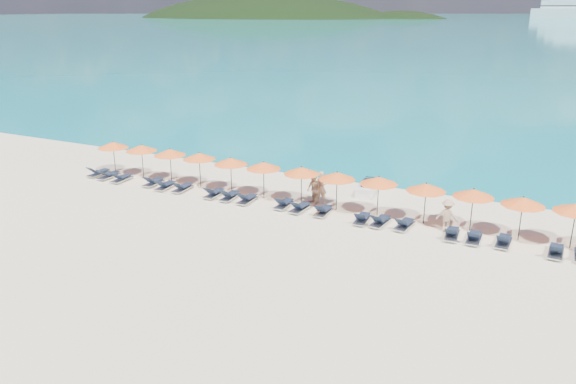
% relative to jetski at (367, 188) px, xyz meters
% --- Properties ---
extents(ground, '(1400.00, 1400.00, 0.00)m').
position_rel_jetski_xyz_m(ground, '(-2.87, -8.14, -0.36)').
color(ground, beige).
extents(sea, '(1600.00, 1300.00, 0.01)m').
position_rel_jetski_xyz_m(sea, '(-2.87, 651.86, -0.36)').
color(sea, '#1FA9B2').
rests_on(sea, ground).
extents(headland_main, '(374.00, 242.00, 126.50)m').
position_rel_jetski_xyz_m(headland_main, '(-302.87, 531.86, -38.36)').
color(headland_main, black).
rests_on(headland_main, ground).
extents(headland_small, '(162.00, 126.00, 85.50)m').
position_rel_jetski_xyz_m(headland_small, '(-152.87, 551.86, -35.36)').
color(headland_small, black).
rests_on(headland_small, ground).
extents(jetski, '(1.14, 2.55, 0.88)m').
position_rel_jetski_xyz_m(jetski, '(0.00, 0.00, 0.00)').
color(jetski, white).
rests_on(jetski, ground).
extents(beachgoer_a, '(0.74, 0.52, 1.91)m').
position_rel_jetski_xyz_m(beachgoer_a, '(-1.85, -2.86, 0.59)').
color(beachgoer_a, tan).
rests_on(beachgoer_a, ground).
extents(beachgoer_b, '(1.01, 0.93, 1.81)m').
position_rel_jetski_xyz_m(beachgoer_b, '(-2.18, -3.23, 0.54)').
color(beachgoer_b, tan).
rests_on(beachgoer_b, ground).
extents(beachgoer_c, '(1.14, 0.56, 1.73)m').
position_rel_jetski_xyz_m(beachgoer_c, '(5.59, -4.06, 0.50)').
color(beachgoer_c, tan).
rests_on(beachgoer_c, ground).
extents(umbrella_0, '(2.10, 2.10, 2.28)m').
position_rel_jetski_xyz_m(umbrella_0, '(-16.93, -3.53, 1.65)').
color(umbrella_0, black).
rests_on(umbrella_0, ground).
extents(umbrella_1, '(2.10, 2.10, 2.28)m').
position_rel_jetski_xyz_m(umbrella_1, '(-14.61, -3.37, 1.65)').
color(umbrella_1, black).
rests_on(umbrella_1, ground).
extents(umbrella_2, '(2.10, 2.10, 2.28)m').
position_rel_jetski_xyz_m(umbrella_2, '(-12.22, -3.44, 1.65)').
color(umbrella_2, black).
rests_on(umbrella_2, ground).
extents(umbrella_3, '(2.10, 2.10, 2.28)m').
position_rel_jetski_xyz_m(umbrella_3, '(-9.96, -3.40, 1.65)').
color(umbrella_3, black).
rests_on(umbrella_3, ground).
extents(umbrella_4, '(2.10, 2.10, 2.28)m').
position_rel_jetski_xyz_m(umbrella_4, '(-7.54, -3.56, 1.65)').
color(umbrella_4, black).
rests_on(umbrella_4, ground).
extents(umbrella_5, '(2.10, 2.10, 2.28)m').
position_rel_jetski_xyz_m(umbrella_5, '(-5.28, -3.53, 1.65)').
color(umbrella_5, black).
rests_on(umbrella_5, ground).
extents(umbrella_6, '(2.10, 2.10, 2.28)m').
position_rel_jetski_xyz_m(umbrella_6, '(-2.82, -3.51, 1.65)').
color(umbrella_6, black).
rests_on(umbrella_6, ground).
extents(umbrella_7, '(2.10, 2.10, 2.28)m').
position_rel_jetski_xyz_m(umbrella_7, '(-0.61, -3.58, 1.65)').
color(umbrella_7, black).
rests_on(umbrella_7, ground).
extents(umbrella_8, '(2.10, 2.10, 2.28)m').
position_rel_jetski_xyz_m(umbrella_8, '(1.73, -3.39, 1.65)').
color(umbrella_8, black).
rests_on(umbrella_8, ground).
extents(umbrella_9, '(2.10, 2.10, 2.28)m').
position_rel_jetski_xyz_m(umbrella_9, '(4.30, -3.46, 1.65)').
color(umbrella_9, black).
rests_on(umbrella_9, ground).
extents(umbrella_10, '(2.10, 2.10, 2.28)m').
position_rel_jetski_xyz_m(umbrella_10, '(6.65, -3.34, 1.65)').
color(umbrella_10, black).
rests_on(umbrella_10, ground).
extents(umbrella_11, '(2.10, 2.10, 2.28)m').
position_rel_jetski_xyz_m(umbrella_11, '(8.99, -3.58, 1.65)').
color(umbrella_11, black).
rests_on(umbrella_11, ground).
extents(umbrella_12, '(2.10, 2.10, 2.28)m').
position_rel_jetski_xyz_m(umbrella_12, '(11.29, -3.48, 1.65)').
color(umbrella_12, black).
rests_on(umbrella_12, ground).
extents(lounger_0, '(0.69, 1.73, 0.66)m').
position_rel_jetski_xyz_m(lounger_0, '(-17.56, -4.49, -0.13)').
color(lounger_0, silver).
rests_on(lounger_0, ground).
extents(lounger_1, '(0.73, 1.74, 0.66)m').
position_rel_jetski_xyz_m(lounger_1, '(-16.51, -4.64, -0.13)').
color(lounger_1, silver).
rests_on(lounger_1, ground).
extents(lounger_2, '(0.68, 1.72, 0.66)m').
position_rel_jetski_xyz_m(lounger_2, '(-15.26, -4.78, -0.13)').
color(lounger_2, silver).
rests_on(lounger_2, ground).
extents(lounger_3, '(0.70, 1.73, 0.66)m').
position_rel_jetski_xyz_m(lounger_3, '(-12.84, -4.50, -0.13)').
color(lounger_3, silver).
rests_on(lounger_3, ground).
extents(lounger_4, '(0.73, 1.74, 0.66)m').
position_rel_jetski_xyz_m(lounger_4, '(-11.67, -4.79, -0.13)').
color(lounger_4, silver).
rests_on(lounger_4, ground).
extents(lounger_5, '(0.71, 1.73, 0.66)m').
position_rel_jetski_xyz_m(lounger_5, '(-10.45, -4.66, -0.13)').
color(lounger_5, silver).
rests_on(lounger_5, ground).
extents(lounger_6, '(0.70, 1.73, 0.66)m').
position_rel_jetski_xyz_m(lounger_6, '(-8.08, -4.70, -0.13)').
color(lounger_6, silver).
rests_on(lounger_6, ground).
extents(lounger_7, '(0.74, 1.74, 0.66)m').
position_rel_jetski_xyz_m(lounger_7, '(-6.95, -4.71, -0.13)').
color(lounger_7, silver).
rests_on(lounger_7, ground).
extents(lounger_8, '(0.66, 1.71, 0.66)m').
position_rel_jetski_xyz_m(lounger_8, '(-5.74, -4.73, -0.13)').
color(lounger_8, silver).
rests_on(lounger_8, ground).
extents(lounger_9, '(0.65, 1.71, 0.66)m').
position_rel_jetski_xyz_m(lounger_9, '(-3.45, -4.50, -0.13)').
color(lounger_9, silver).
rests_on(lounger_9, ground).
extents(lounger_10, '(0.74, 1.74, 0.66)m').
position_rel_jetski_xyz_m(lounger_10, '(-2.36, -4.67, -0.13)').
color(lounger_10, silver).
rests_on(lounger_10, ground).
extents(lounger_11, '(0.71, 1.73, 0.66)m').
position_rel_jetski_xyz_m(lounger_11, '(-0.99, -4.59, -0.13)').
color(lounger_11, silver).
rests_on(lounger_11, ground).
extents(lounger_12, '(0.76, 1.75, 0.66)m').
position_rel_jetski_xyz_m(lounger_12, '(1.34, -4.77, -0.13)').
color(lounger_12, silver).
rests_on(lounger_12, ground).
extents(lounger_13, '(0.79, 1.75, 0.66)m').
position_rel_jetski_xyz_m(lounger_13, '(2.31, -4.69, -0.13)').
color(lounger_13, silver).
rests_on(lounger_13, ground).
extents(lounger_14, '(0.78, 1.75, 0.66)m').
position_rel_jetski_xyz_m(lounger_14, '(3.57, -4.58, -0.13)').
color(lounger_14, silver).
rests_on(lounger_14, ground).
extents(lounger_15, '(0.75, 1.74, 0.66)m').
position_rel_jetski_xyz_m(lounger_15, '(6.01, -4.77, -0.13)').
color(lounger_15, silver).
rests_on(lounger_15, ground).
extents(lounger_16, '(0.66, 1.72, 0.66)m').
position_rel_jetski_xyz_m(lounger_16, '(7.08, -4.76, -0.13)').
color(lounger_16, silver).
rests_on(lounger_16, ground).
extents(lounger_17, '(0.65, 1.71, 0.66)m').
position_rel_jetski_xyz_m(lounger_17, '(8.42, -4.61, -0.13)').
color(lounger_17, silver).
rests_on(lounger_17, ground).
extents(lounger_18, '(0.67, 1.72, 0.66)m').
position_rel_jetski_xyz_m(lounger_18, '(10.71, -4.76, -0.13)').
color(lounger_18, silver).
rests_on(lounger_18, ground).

